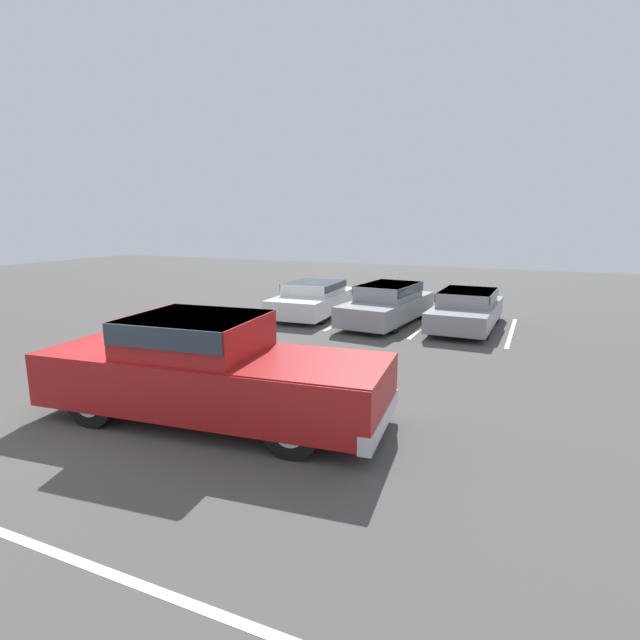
{
  "coord_description": "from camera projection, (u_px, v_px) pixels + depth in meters",
  "views": [
    {
      "loc": [
        6.45,
        -6.45,
        3.44
      ],
      "look_at": [
        1.62,
        4.44,
        1.0
      ],
      "focal_mm": 28.0,
      "sensor_mm": 36.0,
      "label": 1
    }
  ],
  "objects": [
    {
      "name": "stall_stripe_b",
      "position": [
        349.0,
        318.0,
        17.44
      ],
      "size": [
        0.12,
        4.38,
        0.01
      ],
      "primitive_type": "cube",
      "color": "white",
      "rests_on": "ground_plane"
    },
    {
      "name": "ground_plane",
      "position": [
        139.0,
        412.0,
        9.02
      ],
      "size": [
        60.0,
        60.0,
        0.0
      ],
      "primitive_type": "plane",
      "color": "#4C4947"
    },
    {
      "name": "stall_stripe_a",
      "position": [
        282.0,
        312.0,
        18.5
      ],
      "size": [
        0.12,
        4.38,
        0.01
      ],
      "primitive_type": "cube",
      "color": "white",
      "rests_on": "ground_plane"
    },
    {
      "name": "parked_sedan_b",
      "position": [
        388.0,
        302.0,
        16.54
      ],
      "size": [
        2.18,
        4.77,
        1.31
      ],
      "rotation": [
        0.0,
        0.0,
        -1.67
      ],
      "color": "gray",
      "rests_on": "ground_plane"
    },
    {
      "name": "pickup_truck",
      "position": [
        214.0,
        369.0,
        8.5
      ],
      "size": [
        6.17,
        2.66,
        1.82
      ],
      "rotation": [
        0.0,
        0.0,
        0.1
      ],
      "color": "#A51919",
      "rests_on": "ground_plane"
    },
    {
      "name": "parked_sedan_a",
      "position": [
        314.0,
        298.0,
        17.89
      ],
      "size": [
        2.06,
        4.46,
        1.2
      ],
      "rotation": [
        0.0,
        0.0,
        -1.52
      ],
      "color": "silver",
      "rests_on": "ground_plane"
    },
    {
      "name": "aisle_stripe_foreground",
      "position": [
        18.0,
        539.0,
        5.44
      ],
      "size": [
        8.97,
        0.12,
        0.01
      ],
      "primitive_type": "cube",
      "rotation": [
        0.0,
        0.0,
        1.57
      ],
      "color": "white",
      "rests_on": "ground_plane"
    },
    {
      "name": "stall_stripe_c",
      "position": [
        425.0,
        325.0,
        16.38
      ],
      "size": [
        0.12,
        4.38,
        0.01
      ],
      "primitive_type": "cube",
      "color": "white",
      "rests_on": "ground_plane"
    },
    {
      "name": "wheel_stop_curb",
      "position": [
        473.0,
        312.0,
        18.16
      ],
      "size": [
        1.81,
        0.2,
        0.14
      ],
      "primitive_type": "cube",
      "color": "#B7B2A8",
      "rests_on": "ground_plane"
    },
    {
      "name": "stall_stripe_d",
      "position": [
        511.0,
        332.0,
        15.32
      ],
      "size": [
        0.12,
        4.38,
        0.01
      ],
      "primitive_type": "cube",
      "color": "white",
      "rests_on": "ground_plane"
    },
    {
      "name": "parked_sedan_c",
      "position": [
        467.0,
        308.0,
        15.8
      ],
      "size": [
        1.87,
        4.47,
        1.2
      ],
      "rotation": [
        0.0,
        0.0,
        -1.59
      ],
      "color": "gray",
      "rests_on": "ground_plane"
    }
  ]
}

